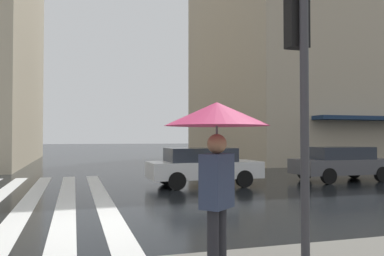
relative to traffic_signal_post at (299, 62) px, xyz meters
The scene contains 7 objects.
ground_plane 5.28m from the traffic_signal_post, 36.63° to the left, with size 220.00×220.00×0.00m, color black.
zebra_crossing 9.36m from the traffic_signal_post, 31.98° to the left, with size 13.00×5.50×0.01m.
haussmann_block_corner 31.50m from the traffic_signal_post, 36.38° to the right, with size 17.72×20.21×24.07m.
traffic_signal_post is the anchor object (origin of this frame).
car_white 9.43m from the traffic_signal_post, ahead, with size 1.85×4.10×1.41m.
car_dark_grey 12.01m from the traffic_signal_post, 39.99° to the right, with size 1.85×4.10×1.41m.
pedestrian_by_billboard 1.95m from the traffic_signal_post, 115.90° to the left, with size 1.17×1.17×2.03m.
Camera 1 is at (-8.40, 0.38, 1.79)m, focal length 36.91 mm.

